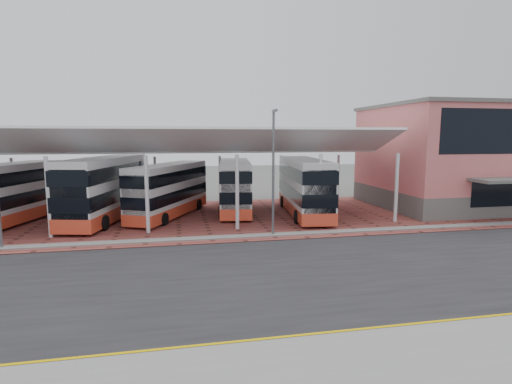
# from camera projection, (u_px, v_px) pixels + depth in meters

# --- Properties ---
(ground) EXTENTS (140.00, 140.00, 0.00)m
(ground) POSITION_uv_depth(u_px,v_px,m) (264.00, 269.00, 19.48)
(ground) COLOR #50524D
(road) EXTENTS (120.00, 14.00, 0.02)m
(road) POSITION_uv_depth(u_px,v_px,m) (268.00, 276.00, 18.51)
(road) COLOR black
(road) RESTS_ON ground
(forecourt) EXTENTS (72.00, 16.00, 0.06)m
(forecourt) POSITION_uv_depth(u_px,v_px,m) (253.00, 216.00, 32.49)
(forecourt) COLOR brown
(forecourt) RESTS_ON ground
(sidewalk) EXTENTS (120.00, 4.00, 0.14)m
(sidewalk) POSITION_uv_depth(u_px,v_px,m) (335.00, 374.00, 10.73)
(sidewalk) COLOR slate
(sidewalk) RESTS_ON ground
(north_kerb) EXTENTS (120.00, 0.80, 0.14)m
(north_kerb) POSITION_uv_depth(u_px,v_px,m) (243.00, 237.00, 25.49)
(north_kerb) COLOR slate
(north_kerb) RESTS_ON ground
(yellow_line_near) EXTENTS (120.00, 0.12, 0.01)m
(yellow_line_near) POSITION_uv_depth(u_px,v_px,m) (311.00, 339.00, 12.68)
(yellow_line_near) COLOR #D6AC00
(yellow_line_near) RESTS_ON road
(yellow_line_far) EXTENTS (120.00, 0.12, 0.01)m
(yellow_line_far) POSITION_uv_depth(u_px,v_px,m) (308.00, 334.00, 12.97)
(yellow_line_far) COLOR #D6AC00
(yellow_line_far) RESTS_ON road
(canopy) EXTENTS (37.00, 11.63, 7.07)m
(canopy) POSITION_uv_depth(u_px,v_px,m) (150.00, 145.00, 31.06)
(canopy) COLOR silver
(canopy) RESTS_ON ground
(terminal) EXTENTS (18.40, 14.40, 9.25)m
(terminal) POSITION_uv_depth(u_px,v_px,m) (474.00, 156.00, 36.83)
(terminal) COLOR #5C5A57
(terminal) RESTS_ON ground
(lamp_east) EXTENTS (0.16, 0.90, 8.07)m
(lamp_east) POSITION_uv_depth(u_px,v_px,m) (273.00, 169.00, 25.36)
(lamp_east) COLOR #585A5F
(lamp_east) RESTS_ON ground
(bus_1) EXTENTS (5.28, 10.98, 4.41)m
(bus_1) POSITION_uv_depth(u_px,v_px,m) (4.00, 195.00, 28.42)
(bus_1) COLOR silver
(bus_1) RESTS_ON forecourt
(bus_2) EXTENTS (5.24, 11.92, 4.79)m
(bus_2) POSITION_uv_depth(u_px,v_px,m) (106.00, 189.00, 30.61)
(bus_2) COLOR silver
(bus_2) RESTS_ON forecourt
(bus_3) EXTENTS (6.46, 10.22, 4.20)m
(bus_3) POSITION_uv_depth(u_px,v_px,m) (169.00, 190.00, 31.87)
(bus_3) COLOR silver
(bus_3) RESTS_ON forecourt
(bus_4) EXTENTS (3.74, 10.74, 4.33)m
(bus_4) POSITION_uv_depth(u_px,v_px,m) (235.00, 186.00, 34.28)
(bus_4) COLOR silver
(bus_4) RESTS_ON forecourt
(bus_5) EXTENTS (3.77, 11.25, 4.55)m
(bus_5) POSITION_uv_depth(u_px,v_px,m) (304.00, 187.00, 32.61)
(bus_5) COLOR silver
(bus_5) RESTS_ON forecourt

